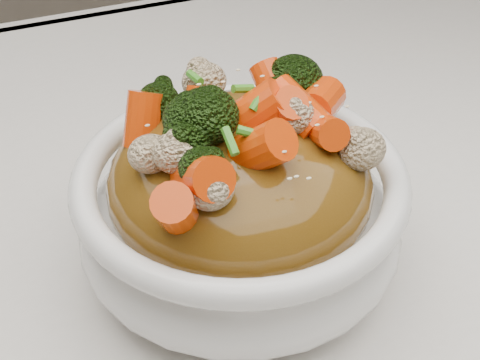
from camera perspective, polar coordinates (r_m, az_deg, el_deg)
name	(u,v)px	position (r m, az deg, el deg)	size (l,w,h in m)	color
tablecloth	(243,284)	(0.50, 0.21, -8.11)	(1.20, 0.80, 0.04)	silver
bowl	(240,218)	(0.46, 0.00, -2.95)	(0.20, 0.20, 0.08)	white
sauce_base	(240,184)	(0.44, 0.00, -0.28)	(0.16, 0.16, 0.09)	brown
carrots	(240,102)	(0.41, 0.00, 6.08)	(0.16, 0.16, 0.05)	#E64007
broccoli	(240,103)	(0.41, 0.00, 5.97)	(0.16, 0.16, 0.04)	black
cauliflower	(240,106)	(0.41, 0.00, 5.75)	(0.16, 0.16, 0.03)	beige
scallions	(240,100)	(0.41, 0.00, 6.19)	(0.12, 0.12, 0.02)	#38881F
sesame_seeds	(240,100)	(0.41, 0.00, 6.19)	(0.14, 0.14, 0.01)	beige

